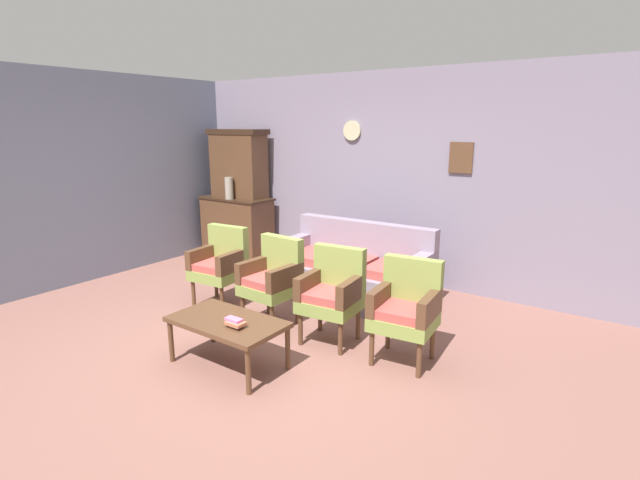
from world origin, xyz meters
name	(u,v)px	position (x,y,z in m)	size (l,w,h in m)	color
ground_plane	(259,349)	(0.00, 0.00, 0.00)	(7.68, 7.68, 0.00)	#84564C
wall_back_with_decor	(393,178)	(0.00, 2.63, 1.35)	(6.40, 0.09, 2.70)	gray
wall_left_side	(62,181)	(-3.23, 0.00, 1.35)	(0.06, 5.20, 2.70)	slate
side_cabinet	(237,227)	(-2.48, 2.25, 0.47)	(1.16, 0.55, 0.93)	brown
cabinet_upper_hutch	(239,163)	(-2.48, 2.33, 1.45)	(0.99, 0.38, 1.03)	brown
vase_on_cabinet	(229,188)	(-2.44, 2.07, 1.10)	(0.12, 0.12, 0.33)	#A19988
floral_couch	(353,273)	(0.03, 1.62, 0.33)	(1.83, 0.85, 0.90)	gray
armchair_by_doorway	(220,262)	(-1.13, 0.61, 0.50)	(0.57, 0.54, 0.90)	#849947
armchair_near_couch_end	(273,277)	(-0.29, 0.55, 0.50)	(0.55, 0.52, 0.90)	#849947
armchair_near_cabinet	(332,291)	(0.45, 0.55, 0.50)	(0.57, 0.54, 0.90)	#849947
armchair_row_middle	(406,307)	(1.19, 0.59, 0.50)	(0.57, 0.54, 0.90)	#849947
coffee_table	(227,325)	(0.00, -0.38, 0.38)	(1.00, 0.56, 0.42)	brown
book_stack_on_table	(235,323)	(0.16, -0.45, 0.46)	(0.18, 0.11, 0.07)	#805660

